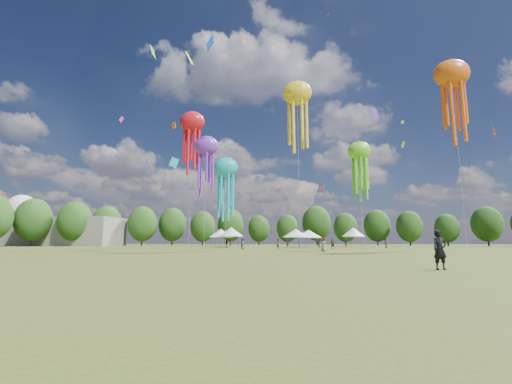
# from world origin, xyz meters

# --- Properties ---
(ground) EXTENTS (300.00, 300.00, 0.00)m
(ground) POSITION_xyz_m (0.00, 0.00, 0.00)
(ground) COLOR #384416
(ground) RESTS_ON ground
(observer_main) EXTENTS (0.71, 0.56, 1.71)m
(observer_main) POSITION_xyz_m (6.54, -1.37, 0.85)
(observer_main) COLOR black
(observer_main) RESTS_ON ground
(spectator_near) EXTENTS (1.01, 0.98, 1.63)m
(spectator_near) POSITION_xyz_m (-8.93, 35.60, 0.82)
(spectator_near) COLOR gray
(spectator_near) RESTS_ON ground
(spectators_far) EXTENTS (32.20, 33.72, 1.83)m
(spectators_far) POSITION_xyz_m (3.16, 45.99, 0.87)
(spectators_far) COLOR gray
(spectators_far) RESTS_ON ground
(festival_tents) EXTENTS (34.45, 12.41, 4.18)m
(festival_tents) POSITION_xyz_m (-4.71, 55.58, 3.07)
(festival_tents) COLOR #47474C
(festival_tents) RESTS_ON ground
(show_kites) EXTENTS (48.42, 17.45, 30.19)m
(show_kites) POSITION_xyz_m (3.44, 34.87, 20.10)
(show_kites) COLOR purple
(show_kites) RESTS_ON ground
(small_kites) EXTENTS (72.05, 55.36, 45.94)m
(small_kites) POSITION_xyz_m (-1.54, 39.63, 29.81)
(small_kites) COLOR purple
(small_kites) RESTS_ON ground
(treeline) EXTENTS (201.57, 95.24, 13.43)m
(treeline) POSITION_xyz_m (-3.87, 62.51, 6.54)
(treeline) COLOR #38281C
(treeline) RESTS_ON ground
(hangar) EXTENTS (40.00, 12.00, 8.00)m
(hangar) POSITION_xyz_m (-72.00, 72.00, 4.00)
(hangar) COLOR gray
(hangar) RESTS_ON ground
(radome) EXTENTS (9.00, 9.00, 16.00)m
(radome) POSITION_xyz_m (-88.00, 78.00, 9.99)
(radome) COLOR white
(radome) RESTS_ON ground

